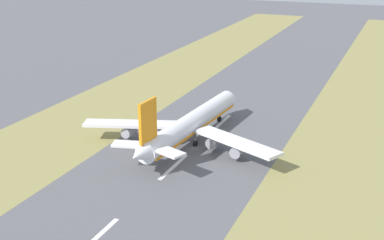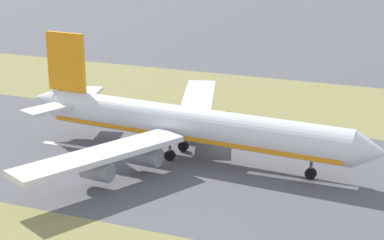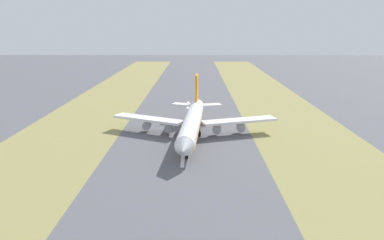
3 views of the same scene
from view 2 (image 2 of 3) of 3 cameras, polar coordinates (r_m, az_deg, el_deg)
The scene contains 5 objects.
ground_plane at distance 111.87m, azimuth -2.61°, elevation -3.54°, with size 800.00×800.00×0.00m, color #56565B.
grass_median_west at distance 151.87m, azimuth 4.49°, elevation 2.11°, with size 40.00×600.00×0.01m, color olive.
centreline_dash_mid at distance 118.86m, azimuth -9.46°, elevation -2.48°, with size 1.20×18.00×0.01m, color silver.
centreline_dash_far at distance 104.69m, azimuth 9.69°, elevation -5.29°, with size 1.20×18.00×0.01m, color silver.
airplane_main_jet at distance 111.27m, azimuth -0.88°, elevation -0.35°, with size 63.98×67.22×20.20m.
Camera 2 is at (94.72, 44.04, 40.04)m, focal length 60.00 mm.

